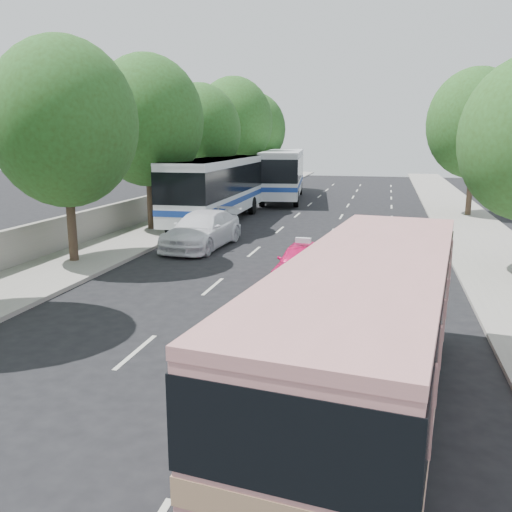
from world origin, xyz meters
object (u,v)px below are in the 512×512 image
(pink_bus, at_px, (369,320))
(tour_coach_rear, at_px, (283,170))
(pink_taxi, at_px, (303,262))
(tour_coach_front, at_px, (217,184))
(white_pickup, at_px, (202,230))

(pink_bus, height_order, tour_coach_rear, tour_coach_rear)
(pink_taxi, relative_size, tour_coach_front, 0.32)
(pink_bus, xyz_separation_m, pink_taxi, (-2.61, 9.54, -1.23))
(tour_coach_front, relative_size, tour_coach_rear, 0.95)
(pink_bus, height_order, pink_taxi, pink_bus)
(pink_bus, xyz_separation_m, tour_coach_front, (-9.69, 21.72, 0.38))
(white_pickup, relative_size, tour_coach_front, 0.45)
(pink_taxi, bearing_deg, pink_bus, -70.79)
(pink_taxi, xyz_separation_m, white_pickup, (-5.50, 4.90, 0.14))
(pink_bus, height_order, tour_coach_front, tour_coach_front)
(tour_coach_front, bearing_deg, white_pickup, -78.52)
(pink_taxi, height_order, white_pickup, white_pickup)
(tour_coach_rear, bearing_deg, pink_taxi, -84.74)
(pink_bus, relative_size, pink_taxi, 2.44)
(pink_taxi, height_order, tour_coach_front, tour_coach_front)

